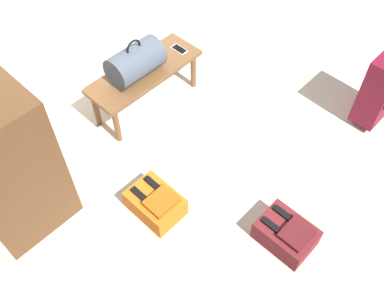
% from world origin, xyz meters
% --- Properties ---
extents(ground_plane, '(6.60, 6.60, 0.00)m').
position_xyz_m(ground_plane, '(0.00, 0.00, 0.00)').
color(ground_plane, beige).
extents(bench, '(1.00, 0.36, 0.39)m').
position_xyz_m(bench, '(-0.19, 0.98, 0.33)').
color(bench, brown).
rests_on(bench, ground).
extents(duffel_bag_slate, '(0.44, 0.26, 0.34)m').
position_xyz_m(duffel_bag_slate, '(-0.26, 0.98, 0.52)').
color(duffel_bag_slate, '#475160').
rests_on(duffel_bag_slate, bench).
extents(cell_phone, '(0.07, 0.14, 0.01)m').
position_xyz_m(cell_phone, '(0.19, 0.95, 0.39)').
color(cell_phone, silver).
rests_on(cell_phone, bench).
extents(suitcase_upright_burgundy, '(0.40, 0.24, 0.70)m').
position_xyz_m(suitcase_upright_burgundy, '(1.02, -0.51, 0.36)').
color(suitcase_upright_burgundy, maroon).
rests_on(suitcase_upright_burgundy, ground).
extents(backpack_orange, '(0.28, 0.38, 0.21)m').
position_xyz_m(backpack_orange, '(-0.87, 0.15, 0.09)').
color(backpack_orange, orange).
rests_on(backpack_orange, ground).
extents(backpack_maroon, '(0.28, 0.38, 0.21)m').
position_xyz_m(backpack_maroon, '(-0.43, -0.67, 0.09)').
color(backpack_maroon, maroon).
rests_on(backpack_maroon, ground).
extents(side_cabinet, '(0.56, 0.44, 1.10)m').
position_xyz_m(side_cabinet, '(-1.51, 0.76, 0.55)').
color(side_cabinet, brown).
rests_on(side_cabinet, ground).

